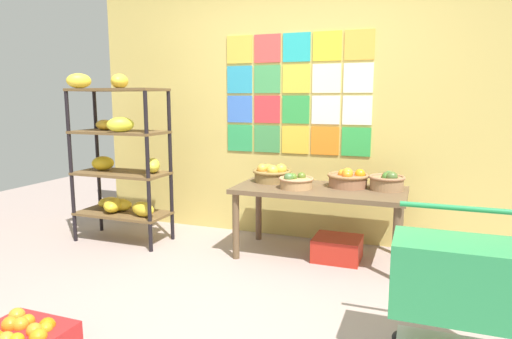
# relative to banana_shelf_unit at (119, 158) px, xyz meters

# --- Properties ---
(ground) EXTENTS (9.43, 9.43, 0.00)m
(ground) POSITION_rel_banana_shelf_unit_xyz_m (1.55, -1.02, -0.82)
(ground) COLOR gray
(back_wall_with_art) EXTENTS (4.29, 0.07, 2.90)m
(back_wall_with_art) POSITION_rel_banana_shelf_unit_xyz_m (1.55, 0.73, 0.63)
(back_wall_with_art) COLOR tan
(back_wall_with_art) RESTS_ON ground
(banana_shelf_unit) EXTENTS (0.91, 0.52, 1.62)m
(banana_shelf_unit) POSITION_rel_banana_shelf_unit_xyz_m (0.00, 0.00, 0.00)
(banana_shelf_unit) COLOR black
(banana_shelf_unit) RESTS_ON ground
(display_table) EXTENTS (1.45, 0.69, 0.62)m
(display_table) POSITION_rel_banana_shelf_unit_xyz_m (1.92, 0.21, -0.27)
(display_table) COLOR brown
(display_table) RESTS_ON ground
(fruit_basket_back_left) EXTENTS (0.30, 0.30, 0.14)m
(fruit_basket_back_left) POSITION_rel_banana_shelf_unit_xyz_m (1.73, 0.12, -0.14)
(fruit_basket_back_left) COLOR tan
(fruit_basket_back_left) RESTS_ON display_table
(fruit_basket_centre) EXTENTS (0.35, 0.35, 0.17)m
(fruit_basket_centre) POSITION_rel_banana_shelf_unit_xyz_m (1.44, 0.34, -0.13)
(fruit_basket_centre) COLOR olive
(fruit_basket_centre) RESTS_ON display_table
(fruit_basket_left) EXTENTS (0.36, 0.36, 0.17)m
(fruit_basket_left) POSITION_rel_banana_shelf_unit_xyz_m (2.14, 0.34, -0.13)
(fruit_basket_left) COLOR #926143
(fruit_basket_left) RESTS_ON display_table
(fruit_basket_right) EXTENTS (0.30, 0.30, 0.17)m
(fruit_basket_right) POSITION_rel_banana_shelf_unit_xyz_m (2.47, 0.32, -0.12)
(fruit_basket_right) COLOR #946E49
(fruit_basket_right) RESTS_ON display_table
(produce_crate_under_table) EXTENTS (0.40, 0.35, 0.20)m
(produce_crate_under_table) POSITION_rel_banana_shelf_unit_xyz_m (2.09, 0.20, -0.72)
(produce_crate_under_table) COLOR #B22519
(produce_crate_under_table) RESTS_ON ground
(shopping_cart) EXTENTS (0.59, 0.42, 0.82)m
(shopping_cart) POSITION_rel_banana_shelf_unit_xyz_m (2.91, -1.17, -0.36)
(shopping_cart) COLOR black
(shopping_cart) RESTS_ON ground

